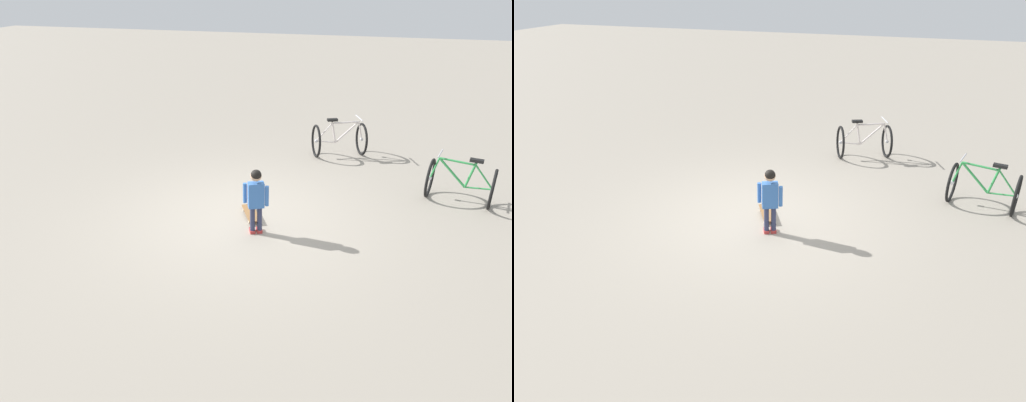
# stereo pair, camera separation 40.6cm
# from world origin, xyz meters

# --- Properties ---
(ground_plane) EXTENTS (50.00, 50.00, 0.00)m
(ground_plane) POSITION_xyz_m (0.00, 0.00, 0.00)
(ground_plane) COLOR #9E9384
(child_person) EXTENTS (0.25, 0.41, 1.06)m
(child_person) POSITION_xyz_m (0.46, 0.38, 0.66)
(child_person) COLOR #2D3351
(child_person) RESTS_ON ground
(skateboard) EXTENTS (0.65, 0.46, 0.07)m
(skateboard) POSITION_xyz_m (-0.04, 0.16, 0.06)
(skateboard) COLOR olive
(skateboard) RESTS_ON ground
(bicycle_near) EXTENTS (1.06, 1.26, 0.85)m
(bicycle_near) POSITION_xyz_m (-3.31, 1.26, 0.38)
(bicycle_near) COLOR black
(bicycle_near) RESTS_ON ground
(bicycle_mid) EXTENTS (0.95, 1.21, 0.85)m
(bicycle_mid) POSITION_xyz_m (-1.49, 3.54, 0.38)
(bicycle_mid) COLOR black
(bicycle_mid) RESTS_ON ground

